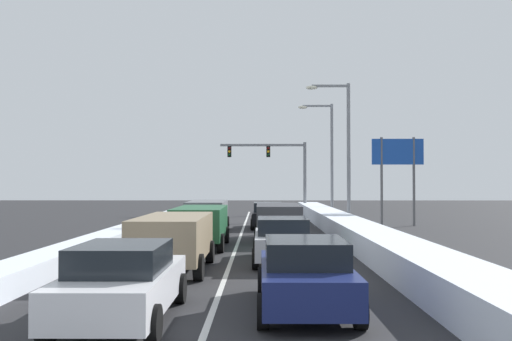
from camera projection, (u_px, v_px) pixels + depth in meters
The scene contains 16 objects.
ground_plane at pixel (235, 250), 22.05m from camera, with size 120.00×120.00×0.00m, color #28282B.
lane_stripe_between_right_lane_and_center_lane at pixel (239, 238), 26.38m from camera, with size 0.14×47.66×0.01m, color silver.
snow_bank_right_shoulder at pixel (350, 229), 26.35m from camera, with size 1.75×47.66×0.89m, color silver.
snow_bank_left_shoulder at pixel (129, 232), 26.43m from camera, with size 1.28×47.66×0.61m, color silver.
sedan_navy_right_lane_nearest at pixel (305, 274), 11.61m from camera, with size 2.00×4.50×1.51m.
sedan_silver_right_lane_second at pixel (282, 240), 18.54m from camera, with size 2.00×4.50×1.51m.
suv_charcoal_right_lane_third at pixel (278, 219), 25.43m from camera, with size 2.16×4.90×1.67m.
sedan_black_right_lane_fourth at pixel (268, 215), 32.42m from camera, with size 2.00×4.50×1.51m.
sedan_white_center_lane_nearest at pixel (123, 282), 10.72m from camera, with size 2.00×4.50×1.51m.
suv_tan_center_lane_second at pixel (174, 237), 16.78m from camera, with size 2.16×4.90×1.67m.
suv_green_center_lane_third at pixel (200, 223), 22.76m from camera, with size 2.16×4.90×1.67m.
suv_gray_center_lane_fourth at pixel (207, 213), 30.08m from camera, with size 2.16×4.90×1.67m.
traffic_light_gantry at pixel (278, 162), 48.10m from camera, with size 7.54×0.47×6.20m.
street_lamp_right_near at pixel (343, 142), 32.94m from camera, with size 2.66×0.36×8.63m.
street_lamp_right_mid at pixel (327, 150), 41.60m from camera, with size 2.66×0.36×8.63m.
roadside_sign_right at pixel (398, 161), 34.19m from camera, with size 3.20×0.16×5.50m.
Camera 1 is at (1.00, -4.77, 2.70)m, focal length 38.68 mm.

